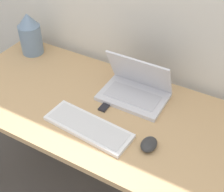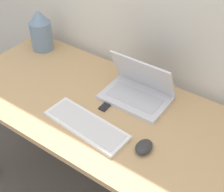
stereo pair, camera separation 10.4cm
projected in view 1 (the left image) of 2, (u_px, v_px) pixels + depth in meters
name	position (u px, v px, depth m)	size (l,w,h in m)	color
desk	(95.00, 118.00, 1.57)	(1.46, 0.68, 0.78)	tan
laptop	(136.00, 88.00, 1.53)	(0.32, 0.22, 0.22)	silver
keyboard	(88.00, 127.00, 1.38)	(0.42, 0.17, 0.02)	white
mouse	(149.00, 144.00, 1.29)	(0.07, 0.09, 0.04)	#2D2D2D
vase	(30.00, 34.00, 1.79)	(0.13, 0.13, 0.25)	slate
mp3_player	(104.00, 107.00, 1.49)	(0.04, 0.06, 0.01)	black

